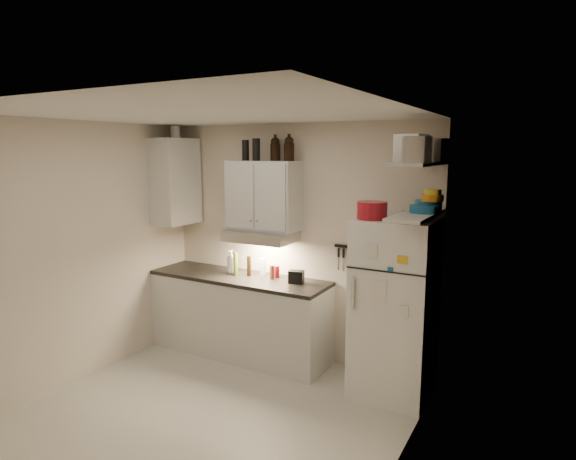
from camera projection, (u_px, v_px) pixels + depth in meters
The scene contains 36 objects.
floor at pixel (214, 416), 4.24m from camera, with size 3.20×3.00×0.02m, color beige.
ceiling at pixel (205, 112), 3.82m from camera, with size 3.20×3.00×0.02m, color white.
back_wall at pixel (295, 243), 5.33m from camera, with size 3.20×0.02×2.60m, color beige.
left_wall at pixel (82, 253), 4.80m from camera, with size 0.02×3.00×2.60m, color beige.
right_wall at pixel (399, 301), 3.26m from camera, with size 0.02×3.00×2.60m, color beige.
base_cabinet at pixel (239, 317), 5.47m from camera, with size 2.10×0.60×0.88m, color silver.
countertop at pixel (239, 278), 5.39m from camera, with size 2.10×0.62×0.04m, color black.
upper_cabinet at pixel (263, 195), 5.24m from camera, with size 0.80×0.33×0.75m, color silver.
side_cabinet at pixel (175, 181), 5.65m from camera, with size 0.33×0.55×1.00m, color silver.
range_hood at pixel (261, 236), 5.25m from camera, with size 0.76×0.46×0.12m, color silver.
fridge at pixel (395, 308), 4.50m from camera, with size 0.70×0.68×1.70m, color white.
shelf_hi at pixel (419, 164), 4.07m from camera, with size 0.30×0.95×0.03m, color silver.
shelf_lo at pixel (417, 215), 4.14m from camera, with size 0.30×0.95×0.03m, color silver.
knife_strip at pixel (353, 247), 4.97m from camera, with size 0.42×0.02×0.03m, color black.
dutch_oven at pixel (372, 210), 4.31m from camera, with size 0.27×0.27×0.16m, color maroon.
book_stack at pixel (413, 218), 4.13m from camera, with size 0.18×0.22×0.07m, color gold.
spice_jar at pixel (401, 215), 4.27m from camera, with size 0.06×0.06×0.09m, color silver.
stock_pot at pixel (433, 150), 4.22m from camera, with size 0.28×0.28×0.20m, color silver.
tin_a at pixel (411, 148), 4.06m from camera, with size 0.23×0.21×0.23m, color #AAAAAD.
tin_b at pixel (416, 150), 3.70m from camera, with size 0.20×0.20×0.20m, color #AAAAAD.
bowl_teal at pixel (428, 206), 4.30m from camera, with size 0.24×0.24×0.10m, color #185986.
bowl_orange at pixel (432, 198), 4.21m from camera, with size 0.19×0.19×0.06m, color orange.
bowl_yellow at pixel (433, 192), 4.20m from camera, with size 0.15×0.15×0.05m, color gold.
plates at pixel (424, 209), 4.17m from camera, with size 0.25×0.25×0.06m, color #185986.
growler_a at pixel (275, 149), 5.16m from camera, with size 0.11×0.11×0.26m, color black, non-canonical shape.
growler_b at pixel (289, 148), 5.02m from camera, with size 0.11×0.11×0.26m, color black, non-canonical shape.
thermos_a at pixel (256, 150), 5.11m from camera, with size 0.08×0.08×0.24m, color black.
thermos_b at pixel (246, 150), 5.24m from camera, with size 0.08×0.08×0.22m, color black.
side_jar at pixel (175, 132), 5.55m from camera, with size 0.11×0.11×0.14m, color silver.
soap_bottle at pixel (231, 261), 5.47m from camera, with size 0.12×0.12×0.31m, color silver.
pepper_mill at pixel (272, 272), 5.25m from camera, with size 0.05×0.05×0.15m, color brown.
oil_bottle at pixel (236, 264), 5.39m from camera, with size 0.05×0.05×0.26m, color #446018.
vinegar_bottle at pixel (249, 266), 5.37m from camera, with size 0.05×0.05×0.23m, color black.
clear_bottle at pixel (263, 267), 5.39m from camera, with size 0.07×0.07×0.20m, color silver.
red_jar at pixel (277, 271), 5.32m from camera, with size 0.07×0.07×0.13m, color maroon.
caddy at pixel (296, 277), 5.10m from camera, with size 0.16×0.11×0.13m, color black.
Camera 1 is at (2.48, -3.10, 2.31)m, focal length 30.00 mm.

